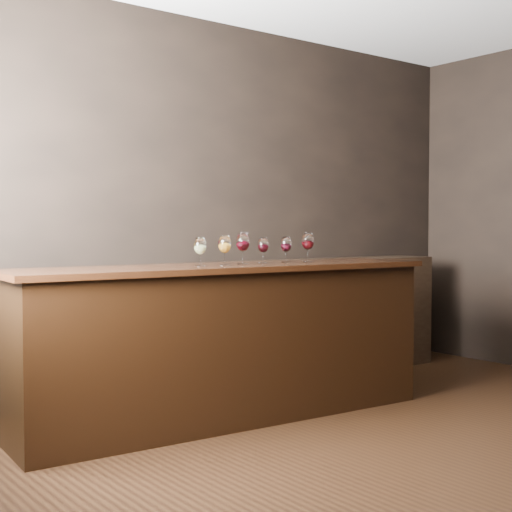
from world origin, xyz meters
TOP-DOWN VIEW (x-y plane):
  - ground at (0.00, 0.00)m, footprint 5.00×5.00m
  - room_shell at (-0.23, 0.11)m, footprint 5.02×4.52m
  - bar_counter at (-0.54, 1.39)m, footprint 2.76×0.78m
  - bar_top at (-0.54, 1.39)m, footprint 2.86×0.85m
  - back_bar_shelf at (0.70, 2.03)m, footprint 2.67×0.40m
  - glass_white at (-0.76, 1.36)m, footprint 0.08×0.08m
  - glass_amber at (-0.57, 1.36)m, footprint 0.08×0.08m
  - glass_red_a at (-0.40, 1.40)m, footprint 0.09×0.09m
  - glass_red_b at (-0.23, 1.41)m, footprint 0.07×0.07m
  - glass_red_c at (-0.03, 1.41)m, footprint 0.08×0.08m
  - glass_red_d at (0.13, 1.37)m, footprint 0.09×0.09m

SIDE VIEW (x-z plane):
  - ground at x=0.00m, z-range 0.00..0.00m
  - bar_counter at x=-0.54m, z-range 0.00..0.96m
  - back_bar_shelf at x=0.70m, z-range 0.00..0.96m
  - bar_top at x=-0.54m, z-range 0.96..0.99m
  - glass_red_b at x=-0.23m, z-range 1.02..1.20m
  - glass_red_c at x=-0.03m, z-range 1.02..1.20m
  - glass_white at x=-0.76m, z-range 1.02..1.20m
  - glass_amber at x=-0.57m, z-range 1.02..1.21m
  - glass_red_d at x=0.13m, z-range 1.03..1.23m
  - glass_red_a at x=-0.40m, z-range 1.03..1.23m
  - room_shell at x=-0.23m, z-range 0.40..3.21m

